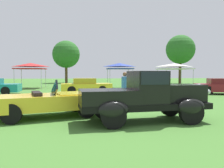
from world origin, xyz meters
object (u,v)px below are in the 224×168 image
object	(u,v)px
canopy_tent_left_field	(31,66)
neighbor_convertible	(51,101)
feature_pickup_truck	(145,96)
spectator_between_cars	(125,88)
canopy_tent_center_field	(120,66)
show_car_yellow	(86,86)
show_car_burgundy	(223,86)
canopy_tent_right_field	(174,66)

from	to	relation	value
canopy_tent_left_field	neighbor_convertible	bearing A→B (deg)	-74.62
feature_pickup_truck	neighbor_convertible	world-z (taller)	feature_pickup_truck
spectator_between_cars	canopy_tent_center_field	distance (m)	13.05
show_car_yellow	spectator_between_cars	distance (m)	7.29
neighbor_convertible	show_car_yellow	bearing A→B (deg)	81.71
show_car_burgundy	spectator_between_cars	size ratio (longest dim) A/B	2.73
canopy_tent_right_field	neighbor_convertible	bearing A→B (deg)	-126.38
spectator_between_cars	canopy_tent_right_field	distance (m)	15.19
show_car_burgundy	canopy_tent_left_field	size ratio (longest dim) A/B	1.56
show_car_yellow	neighbor_convertible	bearing A→B (deg)	-98.29
canopy_tent_right_field	show_car_burgundy	bearing A→B (deg)	-84.27
feature_pickup_truck	canopy_tent_center_field	xyz separation A→B (m)	(1.77, 16.45, 1.56)
feature_pickup_truck	spectator_between_cars	world-z (taller)	feature_pickup_truck
show_car_burgundy	spectator_between_cars	xyz separation A→B (m)	(-8.72, -5.17, 0.31)
show_car_yellow	show_car_burgundy	bearing A→B (deg)	-10.02
show_car_yellow	canopy_tent_right_field	world-z (taller)	canopy_tent_right_field
show_car_burgundy	canopy_tent_center_field	distance (m)	10.51
show_car_burgundy	canopy_tent_center_field	bearing A→B (deg)	132.10
neighbor_convertible	show_car_yellow	distance (m)	9.46
spectator_between_cars	canopy_tent_center_field	xyz separation A→B (m)	(1.78, 12.84, 1.51)
feature_pickup_truck	show_car_yellow	world-z (taller)	feature_pickup_truck
spectator_between_cars	show_car_burgundy	bearing A→B (deg)	30.65
spectator_between_cars	canopy_tent_center_field	size ratio (longest dim) A/B	0.62
canopy_tent_left_field	feature_pickup_truck	bearing A→B (deg)	-66.29
spectator_between_cars	canopy_tent_right_field	world-z (taller)	canopy_tent_right_field
canopy_tent_center_field	canopy_tent_right_field	distance (m)	6.17
neighbor_convertible	canopy_tent_right_field	world-z (taller)	canopy_tent_right_field
neighbor_convertible	canopy_tent_right_field	bearing A→B (deg)	53.62
canopy_tent_left_field	spectator_between_cars	bearing A→B (deg)	-61.12
feature_pickup_truck	show_car_yellow	bearing A→B (deg)	100.02
neighbor_convertible	canopy_tent_right_field	size ratio (longest dim) A/B	1.36
neighbor_convertible	canopy_tent_center_field	xyz separation A→B (m)	(5.02, 15.17, 1.84)
feature_pickup_truck	canopy_tent_center_field	world-z (taller)	canopy_tent_center_field
canopy_tent_center_field	feature_pickup_truck	bearing A→B (deg)	-96.16
show_car_burgundy	canopy_tent_center_field	world-z (taller)	canopy_tent_center_field
show_car_burgundy	canopy_tent_right_field	world-z (taller)	canopy_tent_right_field
neighbor_convertible	canopy_tent_center_field	distance (m)	16.08
canopy_tent_left_field	canopy_tent_right_field	distance (m)	15.72
feature_pickup_truck	show_car_burgundy	size ratio (longest dim) A/B	0.96
neighbor_convertible	spectator_between_cars	bearing A→B (deg)	35.64
feature_pickup_truck	show_car_burgundy	xyz separation A→B (m)	(8.71, 8.77, -0.27)
canopy_tent_center_field	show_car_yellow	bearing A→B (deg)	-122.18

